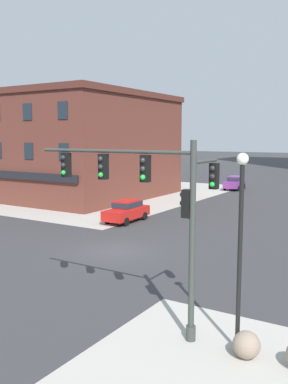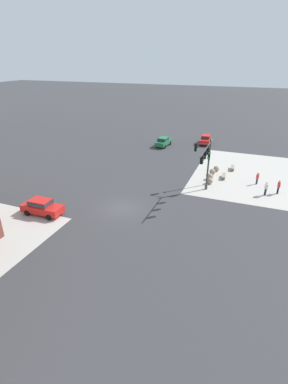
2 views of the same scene
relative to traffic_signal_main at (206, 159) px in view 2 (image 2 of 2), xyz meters
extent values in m
plane|color=#38383A|center=(-7.08, 7.47, -4.48)|extent=(320.00, 320.00, 0.00)
cube|color=#B7B2A8|center=(8.92, -7.03, -4.48)|extent=(20.00, 19.00, 0.02)
cylinder|color=#383D38|center=(1.42, -0.18, -4.23)|extent=(0.32, 0.32, 0.50)
cylinder|color=#383D38|center=(1.42, -0.18, -1.22)|extent=(0.20, 0.20, 6.52)
cylinder|color=#383D38|center=(-1.72, -0.18, 1.64)|extent=(6.28, 0.12, 0.12)
cylinder|color=#383D38|center=(1.42, 0.72, 1.34)|extent=(0.11, 1.80, 0.11)
cube|color=black|center=(-0.33, -0.18, 1.09)|extent=(0.28, 0.28, 0.90)
sphere|color=#282828|center=(-0.33, -0.34, 1.37)|extent=(0.18, 0.18, 0.18)
sphere|color=#282828|center=(-0.33, -0.34, 1.09)|extent=(0.18, 0.18, 0.18)
sphere|color=green|center=(-0.33, -0.34, 0.81)|extent=(0.18, 0.18, 0.18)
cube|color=black|center=(-2.07, -0.18, 1.09)|extent=(0.28, 0.28, 0.90)
sphere|color=#282828|center=(-2.07, -0.34, 1.37)|extent=(0.18, 0.18, 0.18)
sphere|color=#282828|center=(-2.07, -0.34, 1.09)|extent=(0.18, 0.18, 0.18)
sphere|color=green|center=(-2.07, -0.34, 0.81)|extent=(0.18, 0.18, 0.18)
cube|color=black|center=(-3.81, -0.18, 1.09)|extent=(0.28, 0.28, 0.90)
sphere|color=#282828|center=(-3.81, -0.34, 1.37)|extent=(0.18, 0.18, 0.18)
sphere|color=#282828|center=(-3.81, -0.34, 1.09)|extent=(0.18, 0.18, 0.18)
sphere|color=green|center=(-3.81, -0.34, 0.81)|extent=(0.18, 0.18, 0.18)
cube|color=black|center=(1.22, -0.18, 0.04)|extent=(0.28, 0.28, 0.90)
sphere|color=#282828|center=(1.06, -0.18, 0.32)|extent=(0.18, 0.18, 0.18)
sphere|color=#282828|center=(1.06, -0.18, 0.04)|extent=(0.18, 0.18, 0.18)
sphere|color=green|center=(1.06, -0.18, -0.24)|extent=(0.18, 0.18, 0.18)
cube|color=black|center=(1.42, 1.52, 0.79)|extent=(0.28, 0.28, 0.90)
sphere|color=#282828|center=(1.42, 1.36, 1.07)|extent=(0.18, 0.18, 0.18)
sphere|color=#282828|center=(1.42, 1.36, 0.79)|extent=(0.18, 0.18, 0.18)
sphere|color=green|center=(1.42, 1.36, 0.51)|extent=(0.18, 0.18, 0.18)
sphere|color=gray|center=(3.33, -0.31, -4.06)|extent=(0.84, 0.84, 0.84)
sphere|color=gray|center=(4.85, -0.10, -4.06)|extent=(0.84, 0.84, 0.84)
sphere|color=gray|center=(6.85, -0.10, -4.06)|extent=(0.84, 0.84, 0.84)
sphere|color=gray|center=(8.33, -0.43, -4.06)|extent=(0.84, 0.84, 0.84)
cube|color=#9E7F66|center=(6.06, -1.79, -4.04)|extent=(1.83, 0.59, 0.10)
cube|color=#665B51|center=(5.36, -1.83, -4.29)|extent=(0.26, 0.42, 0.39)
cube|color=#665B51|center=(6.75, -1.74, -4.29)|extent=(0.26, 0.42, 0.39)
cube|color=#9E7F66|center=(9.94, -2.58, -4.04)|extent=(1.83, 0.61, 0.10)
cube|color=#665B51|center=(9.24, -2.64, -4.29)|extent=(0.27, 0.42, 0.39)
cube|color=#665B51|center=(10.64, -2.53, -4.29)|extent=(0.27, 0.42, 0.39)
cylinder|color=#232847|center=(5.39, -6.06, -4.08)|extent=(0.13, 0.13, 0.80)
cylinder|color=#232847|center=(5.53, -6.17, -4.08)|extent=(0.13, 0.13, 0.80)
cube|color=red|center=(5.46, -6.11, -3.40)|extent=(0.39, 0.36, 0.57)
cylinder|color=red|center=(5.27, -5.98, -3.37)|extent=(0.09, 0.09, 0.54)
cylinder|color=red|center=(5.65, -6.25, -3.37)|extent=(0.09, 0.09, 0.54)
sphere|color=#997051|center=(5.46, -6.11, -2.98)|extent=(0.22, 0.22, 0.22)
cylinder|color=black|center=(3.37, -8.57, -4.05)|extent=(0.13, 0.13, 0.87)
cylinder|color=black|center=(3.20, -8.63, -4.05)|extent=(0.13, 0.13, 0.87)
cube|color=red|center=(3.28, -8.60, -3.31)|extent=(0.39, 0.31, 0.61)
cylinder|color=red|center=(3.50, -8.51, -3.28)|extent=(0.09, 0.09, 0.58)
cylinder|color=red|center=(3.07, -8.69, -3.28)|extent=(0.09, 0.09, 0.58)
sphere|color=#997051|center=(3.28, -8.60, -2.86)|extent=(0.23, 0.23, 0.23)
cylinder|color=#232847|center=(2.28, -7.11, -4.04)|extent=(0.13, 0.13, 0.88)
cylinder|color=#232847|center=(2.14, -7.23, -4.04)|extent=(0.13, 0.13, 0.88)
cube|color=white|center=(2.21, -7.17, -3.29)|extent=(0.39, 0.37, 0.62)
cylinder|color=white|center=(2.39, -7.03, -3.26)|extent=(0.09, 0.09, 0.59)
cylinder|color=white|center=(2.03, -7.31, -3.26)|extent=(0.09, 0.09, 0.59)
sphere|color=beige|center=(2.21, -7.17, -2.83)|extent=(0.24, 0.24, 0.24)
cylinder|color=black|center=(2.92, 0.03, -1.59)|extent=(0.14, 0.14, 5.79)
sphere|color=white|center=(2.92, 0.03, 1.49)|extent=(0.36, 0.36, 0.36)
cube|color=red|center=(22.84, 3.79, -3.78)|extent=(4.47, 1.93, 0.76)
cube|color=red|center=(22.99, 3.79, -3.10)|extent=(2.17, 1.58, 0.60)
cube|color=#232D38|center=(22.99, 3.79, -3.10)|extent=(2.26, 1.62, 0.40)
cylinder|color=black|center=(21.51, 2.90, -4.16)|extent=(0.65, 0.25, 0.64)
cylinder|color=black|center=(21.44, 4.57, -4.16)|extent=(0.65, 0.25, 0.64)
cylinder|color=black|center=(24.23, 3.01, -4.16)|extent=(0.65, 0.25, 0.64)
cylinder|color=black|center=(24.17, 4.68, -4.16)|extent=(0.65, 0.25, 0.64)
cube|color=red|center=(-11.32, 14.85, -3.78)|extent=(1.88, 4.45, 0.76)
cube|color=red|center=(-11.33, 15.00, -3.10)|extent=(1.55, 2.15, 0.60)
cube|color=#232D38|center=(-11.33, 15.00, -3.10)|extent=(1.59, 2.24, 0.40)
cylinder|color=black|center=(-10.45, 13.50, -4.16)|extent=(0.24, 0.65, 0.64)
cylinder|color=black|center=(-12.12, 13.46, -4.16)|extent=(0.24, 0.65, 0.64)
cylinder|color=black|center=(-10.52, 16.23, -4.16)|extent=(0.24, 0.65, 0.64)
cylinder|color=black|center=(-12.20, 16.19, -4.16)|extent=(0.24, 0.65, 0.64)
cube|color=#1E6B3D|center=(18.37, 10.91, -3.78)|extent=(4.52, 2.10, 0.76)
cube|color=#1E6B3D|center=(18.22, 10.92, -3.10)|extent=(2.22, 1.66, 0.60)
cube|color=#232D38|center=(18.22, 10.92, -3.10)|extent=(2.31, 1.70, 0.40)
cylinder|color=black|center=(19.80, 11.63, -4.16)|extent=(0.66, 0.27, 0.64)
cylinder|color=black|center=(19.67, 9.97, -4.16)|extent=(0.66, 0.27, 0.64)
cylinder|color=black|center=(17.08, 11.85, -4.16)|extent=(0.66, 0.27, 0.64)
cylinder|color=black|center=(16.95, 10.18, -4.16)|extent=(0.66, 0.27, 0.64)
camera|label=1|loc=(7.04, -12.16, 2.14)|focal=39.70mm
camera|label=2|loc=(-32.38, -4.90, 10.63)|focal=26.86mm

